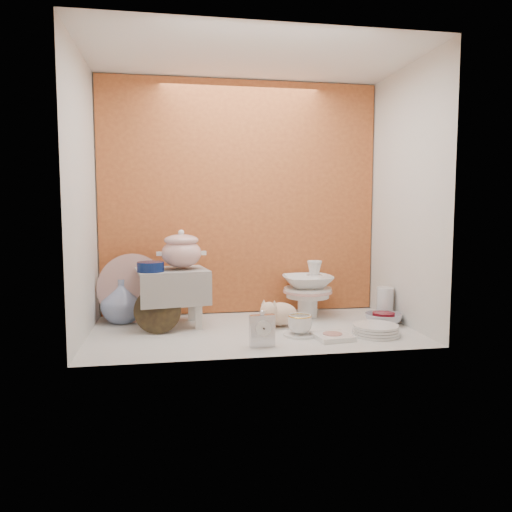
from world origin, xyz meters
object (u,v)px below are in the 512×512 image
Objects in this scene: mantel_clock at (262,329)px; dinner_plate_stack at (376,330)px; step_stool at (172,298)px; blue_white_vase at (122,301)px; gold_rim_teacup at (300,324)px; crystal_bowl at (383,319)px; plush_pig at (280,314)px; soup_tureen at (181,249)px; floral_platter at (132,288)px; porcelain_tower at (308,289)px.

mantel_clock is 0.72× the size of dinner_plate_stack.
step_stool reaches higher than blue_white_vase.
gold_rim_teacup is at bearing 171.65° from dinner_plate_stack.
plush_pig is at bearing 174.37° from crystal_bowl.
soup_tureen reaches higher than crystal_bowl.
crystal_bowl is (0.14, 0.22, 0.00)m from dinner_plate_stack.
floral_platter is at bearing 131.07° from mantel_clock.
soup_tureen is 1.18m from dinner_plate_stack.
blue_white_vase reaches higher than plush_pig.
gold_rim_teacup reaches higher than dinner_plate_stack.
blue_white_vase is 1.43× the size of mantel_clock.
dinner_plate_stack is at bearing -28.81° from step_stool.
gold_rim_teacup reaches higher than crystal_bowl.
mantel_clock is 0.72× the size of plush_pig.
blue_white_vase is 0.99m from mantel_clock.
mantel_clock is 0.86m from crystal_bowl.
gold_rim_teacup is (0.06, -0.22, -0.01)m from plush_pig.
mantel_clock is 0.66m from dinner_plate_stack.
plush_pig is at bearing 148.93° from dinner_plate_stack.
soup_tureen is 1.04× the size of blue_white_vase.
porcelain_tower is at bearing 115.66° from dinner_plate_stack.
mantel_clock is at bearing -170.22° from dinner_plate_stack.
porcelain_tower is at bearing -1.61° from step_stool.
floral_platter is at bearing 140.54° from step_stool.
mantel_clock is at bearing -123.45° from porcelain_tower.
crystal_bowl is at bearing 18.16° from mantel_clock.
mantel_clock is (0.38, -0.51, -0.36)m from soup_tureen.
plush_pig is (0.62, -0.12, -0.09)m from step_stool.
porcelain_tower reaches higher than blue_white_vase.
crystal_bowl is at bearing 57.16° from dinner_plate_stack.
crystal_bowl is (1.17, -0.17, -0.42)m from soup_tureen.
step_stool is at bearing -173.11° from porcelain_tower.
blue_white_vase is at bearing 167.94° from crystal_bowl.
blue_white_vase is at bearing 177.74° from porcelain_tower.
dinner_plate_stack is at bearing -64.34° from porcelain_tower.
soup_tureen reaches higher than porcelain_tower.
porcelain_tower is (-0.24, 0.50, 0.15)m from dinner_plate_stack.
step_stool is 0.34m from blue_white_vase.
step_stool is 1.55× the size of plush_pig.
porcelain_tower is (-0.39, 0.28, 0.15)m from crystal_bowl.
mantel_clock is (0.44, -0.51, -0.08)m from step_stool.
crystal_bowl is (0.61, -0.06, -0.04)m from plush_pig.
blue_white_vase reaches higher than dinner_plate_stack.
dinner_plate_stack is (0.41, -0.06, -0.03)m from gold_rim_teacup.
crystal_bowl is (0.55, 0.16, -0.03)m from gold_rim_teacup.
plush_pig is (0.92, -0.27, -0.05)m from blue_white_vase.
mantel_clock is at bearing -125.96° from plush_pig.
mantel_clock is 0.85× the size of crystal_bowl.
blue_white_vase is at bearing 152.46° from plush_pig.
step_stool reaches higher than gold_rim_teacup.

